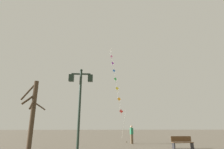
# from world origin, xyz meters

# --- Properties ---
(ground_plane) EXTENTS (160.00, 160.00, 0.00)m
(ground_plane) POSITION_xyz_m (0.00, 20.00, 0.00)
(ground_plane) COLOR #756B5B
(twin_lantern_lamp_post) EXTENTS (1.39, 0.28, 4.91)m
(twin_lantern_lamp_post) POSITION_xyz_m (-2.62, 9.56, 3.40)
(twin_lantern_lamp_post) COLOR #1E2D23
(twin_lantern_lamp_post) RESTS_ON ground_plane
(kite_train) EXTENTS (1.34, 10.22, 14.86)m
(kite_train) POSITION_xyz_m (0.72, 24.08, 8.06)
(kite_train) COLOR brown
(kite_train) RESTS_ON ground_plane
(kite_flyer) EXTENTS (0.29, 0.62, 1.71)m
(kite_flyer) POSITION_xyz_m (1.71, 17.64, 0.90)
(kite_flyer) COLOR brown
(kite_flyer) RESTS_ON ground_plane
(bare_tree) EXTENTS (1.72, 1.12, 4.78)m
(bare_tree) POSITION_xyz_m (-6.12, 12.24, 2.54)
(bare_tree) COLOR #423323
(bare_tree) RESTS_ON ground_plane
(park_bench) EXTENTS (1.61, 0.48, 0.89)m
(park_bench) POSITION_xyz_m (4.82, 13.35, 0.45)
(park_bench) COLOR brown
(park_bench) RESTS_ON ground_plane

